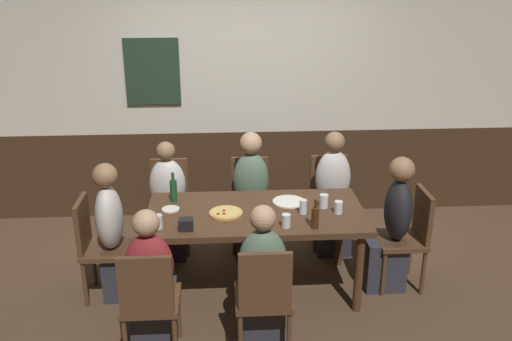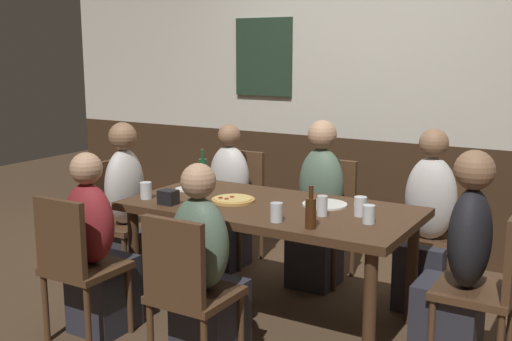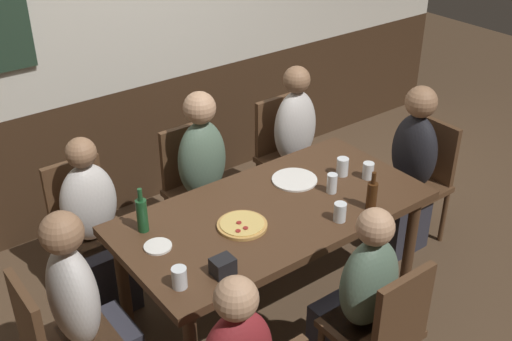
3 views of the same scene
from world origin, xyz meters
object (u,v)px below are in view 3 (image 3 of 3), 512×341
highball_clear (179,279)px  person_head_east (406,181)px  chair_right_far (284,150)px  dining_table (273,220)px  person_left_far (97,239)px  pint_glass_pale (368,172)px  plate_white_small (158,246)px  chair_left_far (85,222)px  beer_bottle_brown (372,195)px  plate_white_large (294,180)px  person_right_far (298,158)px  condiment_caddy (223,266)px  pizza (242,225)px  beer_bottle_green (142,214)px  chair_mid_near (382,327)px  person_mid_far (207,191)px  beer_glass_tall (332,185)px  chair_mid_far (194,183)px  chair_head_east (421,175)px  beer_glass_half (342,168)px  person_mid_near (358,313)px  person_head_west (89,327)px  tumbler_water (340,213)px

highball_clear → person_head_east: bearing=7.7°
chair_right_far → dining_table: bearing=-132.4°
highball_clear → person_left_far: bearing=91.0°
pint_glass_pale → plate_white_small: bearing=173.6°
chair_left_far → beer_bottle_brown: bearing=-44.3°
plate_white_large → plate_white_small: same height
person_right_far → condiment_caddy: size_ratio=10.78×
pizza → beer_bottle_green: size_ratio=1.06×
pint_glass_pale → plate_white_small: size_ratio=0.71×
chair_right_far → chair_mid_near: bearing=-114.6°
person_mid_far → condiment_caddy: size_ratio=10.89×
beer_bottle_green → pint_glass_pale: bearing=-13.8°
beer_glass_tall → beer_bottle_green: beer_bottle_green is taller
beer_bottle_green → person_mid_far: bearing=33.2°
chair_mid_far → beer_bottle_green: (-0.69, -0.61, 0.35)m
chair_head_east → pint_glass_pale: 0.71m
pint_glass_pale → beer_glass_half: bearing=128.4°
dining_table → person_mid_near: 0.73m
beer_bottle_green → beer_bottle_brown: size_ratio=1.10×
person_mid_far → plate_white_small: bearing=-138.1°
chair_right_far → beer_glass_half: chair_right_far is taller
beer_glass_half → chair_mid_near: bearing=-122.2°
plate_white_small → highball_clear: bearing=-101.6°
person_head_west → condiment_caddy: bearing=-27.1°
person_right_far → highball_clear: 1.86m
tumbler_water → beer_glass_tall: bearing=55.5°
beer_glass_half → chair_right_far: bearing=75.1°
chair_left_far → chair_right_far: 1.58m
person_mid_far → person_head_west: (-1.15, -0.70, -0.01)m
person_head_west → person_left_far: bearing=62.6°
beer_glass_half → plate_white_large: bearing=156.3°
person_right_far → beer_glass_tall: size_ratio=9.96×
dining_table → chair_head_east: size_ratio=2.04×
person_mid_far → pint_glass_pale: person_mid_far is taller
person_head_west → pint_glass_pale: 1.84m
chair_mid_near → person_left_far: size_ratio=0.78×
person_left_far → beer_bottle_brown: (1.22, -1.03, 0.36)m
chair_right_far → plate_white_small: (-1.49, -0.79, 0.25)m
person_mid_far → person_head_west: 1.35m
person_mid_far → pint_glass_pale: (0.67, -0.78, 0.27)m
chair_right_far → pizza: size_ratio=3.21×
person_head_east → plate_white_large: bearing=169.1°
person_left_far → person_right_far: bearing=0.1°
person_mid_near → person_head_west: person_head_west is taller
tumbler_water → chair_mid_near: bearing=-111.1°
chair_left_far → chair_mid_near: same height
pint_glass_pale → plate_white_large: 0.45m
person_right_far → highball_clear: (-1.56, -0.96, 0.29)m
pizza → person_mid_near: bearing=-69.4°
person_right_far → tumbler_water: 1.20m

